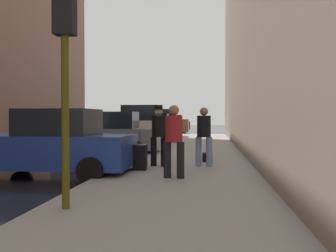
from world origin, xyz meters
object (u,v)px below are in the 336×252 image
at_px(parked_dark_green_sedan, 153,127).
at_px(duffel_bag, 207,157).
at_px(parked_blue_sedan, 54,145).
at_px(parked_bronze_suv, 163,123).
at_px(parked_white_van, 139,126).
at_px(fire_hydrant, 156,142).
at_px(pedestrian_in_red_jacket, 174,137).
at_px(pedestrian_in_jeans, 204,133).
at_px(pedestrian_with_fedora, 159,132).
at_px(parked_red_hatchback, 171,124).
at_px(rolling_suitcase, 140,157).
at_px(parked_gray_coupe, 109,135).
at_px(traffic_light, 65,41).

distance_m(parked_dark_green_sedan, duffel_bag, 15.27).
distance_m(parked_blue_sedan, parked_bronze_suv, 23.29).
relative_size(parked_white_van, parked_dark_green_sedan, 1.08).
xyz_separation_m(fire_hydrant, pedestrian_in_red_jacket, (1.45, -7.03, 0.61)).
distance_m(parked_white_van, pedestrian_in_jeans, 11.15).
bearing_deg(pedestrian_in_red_jacket, pedestrian_with_fedora, 107.26).
bearing_deg(fire_hydrant, duffel_bag, -58.93).
relative_size(parked_dark_green_sedan, pedestrian_with_fedora, 2.40).
distance_m(parked_red_hatchback, rolling_suitcase, 29.26).
relative_size(parked_gray_coupe, parked_dark_green_sedan, 0.99).
relative_size(parked_gray_coupe, rolling_suitcase, 4.07).
bearing_deg(parked_blue_sedan, fire_hydrant, 74.00).
relative_size(parked_bronze_suv, pedestrian_with_fedora, 2.60).
height_order(parked_white_van, rolling_suitcase, parked_white_van).
height_order(parked_blue_sedan, parked_gray_coupe, same).
bearing_deg(rolling_suitcase, parked_blue_sedan, -164.69).
distance_m(fire_hydrant, traffic_light, 10.36).
bearing_deg(pedestrian_in_jeans, parked_bronze_suv, 100.19).
relative_size(parked_blue_sedan, rolling_suitcase, 4.07).
xyz_separation_m(pedestrian_in_jeans, rolling_suitcase, (-1.72, -0.86, -0.61)).
bearing_deg(pedestrian_in_red_jacket, rolling_suitcase, 128.19).
bearing_deg(parked_bronze_suv, pedestrian_in_jeans, -79.81).
bearing_deg(duffel_bag, rolling_suitcase, -132.20).
bearing_deg(duffel_bag, parked_gray_coupe, 144.13).
distance_m(rolling_suitcase, duffel_bag, 2.72).
xyz_separation_m(parked_blue_sedan, rolling_suitcase, (2.20, 0.60, -0.36)).
height_order(fire_hydrant, duffel_bag, fire_hydrant).
xyz_separation_m(parked_white_van, parked_bronze_suv, (-0.00, 11.39, 0.00)).
xyz_separation_m(parked_red_hatchback, pedestrian_in_red_jacket, (3.26, -30.52, 0.26)).
bearing_deg(duffel_bag, pedestrian_in_red_jacket, -102.84).
distance_m(parked_red_hatchback, pedestrian_with_fedora, 28.58).
bearing_deg(pedestrian_with_fedora, pedestrian_in_jeans, 6.07).
xyz_separation_m(parked_bronze_suv, pedestrian_in_jeans, (3.92, -21.83, 0.07)).
bearing_deg(traffic_light, pedestrian_with_fedora, 81.55).
relative_size(traffic_light, pedestrian_in_jeans, 2.11).
height_order(parked_bronze_suv, fire_hydrant, parked_bronze_suv).
bearing_deg(parked_red_hatchback, pedestrian_with_fedora, -84.74).
xyz_separation_m(parked_blue_sedan, pedestrian_in_jeans, (3.92, 1.46, 0.26)).
bearing_deg(parked_dark_green_sedan, duffel_bag, -74.72).
bearing_deg(traffic_light, parked_red_hatchback, 93.16).
height_order(traffic_light, pedestrian_in_red_jacket, traffic_light).
bearing_deg(parked_white_van, traffic_light, -83.28).
bearing_deg(rolling_suitcase, parked_gray_coupe, 114.14).
bearing_deg(traffic_light, parked_blue_sedan, 115.88).
distance_m(parked_blue_sedan, fire_hydrant, 6.55).
distance_m(parked_bronze_suv, pedestrian_in_red_jacket, 24.25).
relative_size(parked_gray_coupe, duffel_bag, 9.61).
height_order(parked_white_van, parked_dark_green_sedan, parked_white_van).
distance_m(parked_red_hatchback, traffic_light, 33.71).
bearing_deg(parked_dark_green_sedan, pedestrian_in_jeans, -76.12).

